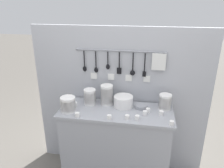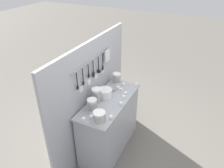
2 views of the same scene
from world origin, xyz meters
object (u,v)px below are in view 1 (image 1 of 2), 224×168
bowl_stack_back_corner (90,97)px  cup_centre (127,117)px  plate_stack (123,101)px  cup_by_caddy (77,115)px  cup_front_right (161,113)px  cup_mid_row (145,113)px  cup_back_left (172,123)px  cup_front_left (148,110)px  bowl_stack_tall_left (68,104)px  bowl_stack_short_front (107,95)px  cup_back_right (109,117)px  cup_beside_plates (75,104)px  cup_edge_far (70,101)px  steel_mixing_bowl (141,106)px  cup_edge_near (137,118)px  bowl_stack_nested_right (165,102)px

bowl_stack_back_corner → cup_centre: (0.44, -0.26, -0.06)m
plate_stack → cup_by_caddy: bearing=-144.2°
cup_front_right → cup_mid_row: bearing=-171.6°
plate_stack → cup_back_left: size_ratio=4.58×
cup_by_caddy → plate_stack: bearing=35.8°
cup_front_left → bowl_stack_tall_left: bearing=-171.8°
bowl_stack_back_corner → bowl_stack_short_front: size_ratio=0.78×
bowl_stack_short_front → cup_back_right: size_ratio=4.94×
bowl_stack_short_front → bowl_stack_tall_left: 0.43m
cup_front_left → cup_beside_plates: (-0.77, 0.01, 0.00)m
cup_mid_row → cup_back_left: same height
plate_stack → cup_back_left: (0.48, -0.30, -0.04)m
cup_back_right → cup_edge_far: bearing=151.1°
bowl_stack_back_corner → steel_mixing_bowl: size_ratio=1.32×
bowl_stack_back_corner → cup_back_right: size_ratio=3.85×
bowl_stack_tall_left → cup_edge_near: size_ratio=3.51×
cup_beside_plates → cup_edge_far: bearing=142.7°
plate_stack → cup_front_left: bearing=-18.9°
cup_mid_row → bowl_stack_back_corner: bearing=166.7°
bowl_stack_nested_right → cup_edge_far: bowl_stack_nested_right is taller
bowl_stack_back_corner → cup_edge_far: bowl_stack_back_corner is taller
cup_front_right → cup_centre: bearing=-156.8°
bowl_stack_back_corner → cup_edge_near: size_ratio=3.85×
plate_stack → cup_edge_far: 0.59m
cup_beside_plates → cup_by_caddy: same height
bowl_stack_nested_right → cup_front_right: size_ratio=3.69×
cup_back_right → cup_beside_plates: size_ratio=1.00×
bowl_stack_short_front → steel_mixing_bowl: size_ratio=1.69×
cup_beside_plates → cup_edge_far: 0.10m
cup_beside_plates → cup_front_right: 0.91m
cup_mid_row → cup_front_right: size_ratio=1.00×
bowl_stack_tall_left → steel_mixing_bowl: (0.73, 0.20, -0.06)m
bowl_stack_tall_left → cup_mid_row: size_ratio=3.51×
steel_mixing_bowl → cup_mid_row: 0.15m
bowl_stack_nested_right → steel_mixing_bowl: (-0.24, -0.02, -0.06)m
steel_mixing_bowl → cup_centre: (-0.12, -0.26, 0.00)m
cup_mid_row → cup_by_caddy: bearing=-167.0°
cup_front_left → cup_back_right: size_ratio=1.00×
bowl_stack_tall_left → cup_back_right: bowl_stack_tall_left is taller
cup_beside_plates → bowl_stack_back_corner: bearing=27.6°
cup_mid_row → cup_back_right: (-0.33, -0.14, 0.00)m
bowl_stack_short_front → bowl_stack_back_corner: bearing=-169.4°
steel_mixing_bowl → cup_edge_near: 0.25m
cup_back_left → bowl_stack_tall_left: bearing=174.8°
cup_mid_row → bowl_stack_tall_left: bearing=-175.8°
bowl_stack_back_corner → cup_front_right: size_ratio=3.85×
steel_mixing_bowl → cup_by_caddy: (-0.61, -0.29, 0.00)m
bowl_stack_tall_left → plate_stack: (0.54, 0.20, -0.02)m
steel_mixing_bowl → cup_back_left: bearing=-45.2°
bowl_stack_nested_right → cup_centre: bowl_stack_nested_right is taller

